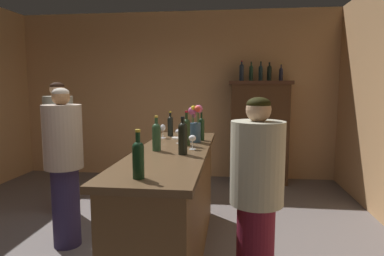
% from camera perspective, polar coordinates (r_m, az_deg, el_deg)
% --- Properties ---
extents(wall_back, '(5.75, 0.12, 2.94)m').
position_cam_1_polar(wall_back, '(6.03, -2.91, 5.62)').
color(wall_back, tan).
rests_on(wall_back, ground).
extents(bar_counter, '(0.66, 2.37, 1.04)m').
position_cam_1_polar(bar_counter, '(3.20, -3.41, -12.91)').
color(bar_counter, brown).
rests_on(bar_counter, ground).
extents(display_cabinet, '(1.03, 0.45, 1.72)m').
position_cam_1_polar(display_cabinet, '(5.69, 11.49, -0.39)').
color(display_cabinet, '#422816').
rests_on(display_cabinet, ground).
extents(wine_bottle_riesling, '(0.06, 0.06, 0.31)m').
position_cam_1_polar(wine_bottle_riesling, '(3.59, 1.65, 0.00)').
color(wine_bottle_riesling, '#19341C').
rests_on(wine_bottle_riesling, bar_counter).
extents(wine_bottle_rose, '(0.07, 0.07, 0.30)m').
position_cam_1_polar(wine_bottle_rose, '(3.91, -3.76, 0.52)').
color(wine_bottle_rose, black).
rests_on(wine_bottle_rose, bar_counter).
extents(wine_bottle_merlot, '(0.08, 0.08, 0.32)m').
position_cam_1_polar(wine_bottle_merlot, '(3.01, -6.15, -1.26)').
color(wine_bottle_merlot, '#2A4B2D').
rests_on(wine_bottle_merlot, bar_counter).
extents(wine_bottle_pinot, '(0.08, 0.08, 0.33)m').
position_cam_1_polar(wine_bottle_pinot, '(2.83, -1.60, -1.52)').
color(wine_bottle_pinot, black).
rests_on(wine_bottle_pinot, bar_counter).
extents(wine_bottle_chardonnay, '(0.08, 0.08, 0.31)m').
position_cam_1_polar(wine_bottle_chardonnay, '(2.12, -9.26, -5.03)').
color(wine_bottle_chardonnay, '#13311A').
rests_on(wine_bottle_chardonnay, bar_counter).
extents(wine_bottle_malbec, '(0.07, 0.07, 0.34)m').
position_cam_1_polar(wine_bottle_malbec, '(3.27, -0.95, -0.43)').
color(wine_bottle_malbec, '#1E3117').
rests_on(wine_bottle_malbec, bar_counter).
extents(wine_glass_front, '(0.07, 0.07, 0.14)m').
position_cam_1_polar(wine_glass_front, '(3.07, 0.06, -1.88)').
color(wine_glass_front, white).
rests_on(wine_glass_front, bar_counter).
extents(wine_glass_mid, '(0.07, 0.07, 0.16)m').
position_cam_1_polar(wine_glass_mid, '(3.76, -5.05, -0.08)').
color(wine_glass_mid, white).
rests_on(wine_glass_mid, bar_counter).
extents(wine_glass_rear, '(0.08, 0.08, 0.15)m').
position_cam_1_polar(wine_glass_rear, '(3.40, -2.26, -0.76)').
color(wine_glass_rear, white).
rests_on(wine_glass_rear, bar_counter).
extents(wine_glass_spare, '(0.08, 0.08, 0.17)m').
position_cam_1_polar(wine_glass_spare, '(3.91, 0.34, 0.32)').
color(wine_glass_spare, white).
rests_on(wine_glass_spare, bar_counter).
extents(flower_arrangement, '(0.15, 0.15, 0.39)m').
position_cam_1_polar(flower_arrangement, '(3.47, 0.65, 1.02)').
color(flower_arrangement, '#2F4962').
rests_on(flower_arrangement, bar_counter).
extents(cheese_plate, '(0.16, 0.16, 0.01)m').
position_cam_1_polar(cheese_plate, '(3.75, -2.33, -1.70)').
color(cheese_plate, white).
rests_on(cheese_plate, bar_counter).
extents(display_bottle_left, '(0.08, 0.08, 0.34)m').
position_cam_1_polar(display_bottle_left, '(5.63, 8.55, 9.59)').
color(display_bottle_left, '#222D3E').
rests_on(display_bottle_left, display_cabinet).
extents(display_bottle_midleft, '(0.07, 0.07, 0.31)m').
position_cam_1_polar(display_bottle_midleft, '(5.64, 10.16, 9.43)').
color(display_bottle_midleft, '#163323').
rests_on(display_bottle_midleft, display_cabinet).
extents(display_bottle_center, '(0.07, 0.07, 0.32)m').
position_cam_1_polar(display_bottle_center, '(5.65, 11.76, 9.38)').
color(display_bottle_center, '#182C31').
rests_on(display_bottle_center, display_cabinet).
extents(display_bottle_midright, '(0.07, 0.07, 0.30)m').
position_cam_1_polar(display_bottle_midright, '(5.66, 13.20, 9.34)').
color(display_bottle_midright, black).
rests_on(display_bottle_midright, display_cabinet).
extents(display_bottle_right, '(0.06, 0.06, 0.28)m').
position_cam_1_polar(display_bottle_right, '(5.68, 15.11, 9.06)').
color(display_bottle_right, '#232437').
rests_on(display_bottle_right, display_cabinet).
extents(patron_in_grey, '(0.38, 0.38, 1.61)m').
position_cam_1_polar(patron_in_grey, '(3.56, -21.22, -5.46)').
color(patron_in_grey, '#2C2549').
rests_on(patron_in_grey, ground).
extents(patron_near_entrance, '(0.36, 0.36, 1.68)m').
position_cam_1_polar(patron_near_entrance, '(4.53, -21.83, -2.31)').
color(patron_near_entrance, maroon).
rests_on(patron_near_entrance, ground).
extents(bartender, '(0.37, 0.37, 1.55)m').
position_cam_1_polar(bartender, '(2.40, 11.05, -11.88)').
color(bartender, maroon).
rests_on(bartender, ground).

